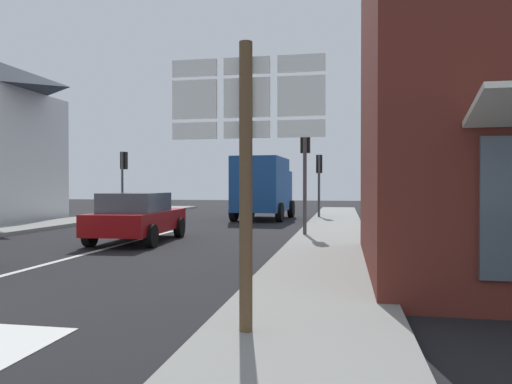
# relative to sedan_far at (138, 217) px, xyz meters

# --- Properties ---
(ground_plane) EXTENTS (80.00, 80.00, 0.00)m
(ground_plane) POSITION_rel_sedan_far_xyz_m (-0.16, 1.53, -0.76)
(ground_plane) COLOR black
(sidewalk_right) EXTENTS (2.25, 44.00, 0.14)m
(sidewalk_right) POSITION_rel_sedan_far_xyz_m (5.68, -0.47, -0.69)
(sidewalk_right) COLOR gray
(sidewalk_right) RESTS_ON ground
(lane_centre_stripe) EXTENTS (0.16, 12.00, 0.01)m
(lane_centre_stripe) POSITION_rel_sedan_far_xyz_m (-0.16, -2.47, -0.75)
(lane_centre_stripe) COLOR silver
(lane_centre_stripe) RESTS_ON ground
(sedan_far) EXTENTS (2.15, 4.29, 1.47)m
(sedan_far) POSITION_rel_sedan_far_xyz_m (0.00, 0.00, 0.00)
(sedan_far) COLOR maroon
(sedan_far) RESTS_ON ground
(delivery_truck) EXTENTS (2.68, 5.09, 3.05)m
(delivery_truck) POSITION_rel_sedan_far_xyz_m (2.12, 10.09, 0.89)
(delivery_truck) COLOR #19478C
(delivery_truck) RESTS_ON ground
(route_sign_post) EXTENTS (1.66, 0.14, 3.20)m
(route_sign_post) POSITION_rel_sedan_far_xyz_m (5.07, -8.52, 1.24)
(route_sign_post) COLOR brown
(route_sign_post) RESTS_ON ground
(traffic_light_far_left) EXTENTS (0.30, 0.49, 3.44)m
(traffic_light_far_left) POSITION_rel_sedan_far_xyz_m (-5.18, 9.80, 1.79)
(traffic_light_far_left) COLOR #47474C
(traffic_light_far_left) RESTS_ON ground
(traffic_light_near_right) EXTENTS (0.30, 0.49, 3.64)m
(traffic_light_near_right) POSITION_rel_sedan_far_xyz_m (4.86, 1.94, 1.93)
(traffic_light_near_right) COLOR #47474C
(traffic_light_near_right) RESTS_ON ground
(traffic_light_far_right) EXTENTS (0.30, 0.49, 3.22)m
(traffic_light_far_right) POSITION_rel_sedan_far_xyz_m (4.86, 10.66, 1.62)
(traffic_light_far_right) COLOR #47474C
(traffic_light_far_right) RESTS_ON ground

